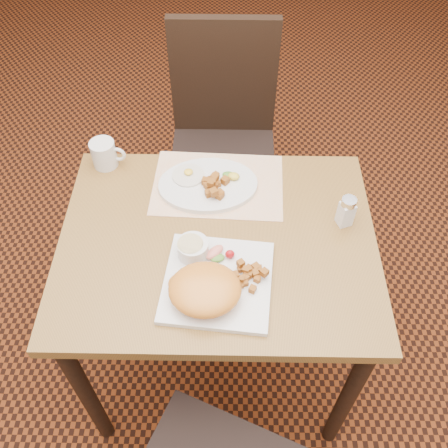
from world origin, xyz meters
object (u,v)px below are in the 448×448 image
plate_square (218,282)px  plate_oval (208,185)px  salt_shaker (346,211)px  chair_far (223,132)px  coffee_mug (105,154)px  table (218,262)px

plate_square → plate_oval: 0.35m
plate_square → plate_oval: (-0.04, 0.35, 0.00)m
salt_shaker → chair_far: bearing=119.1°
plate_square → salt_shaker: (0.36, 0.22, 0.04)m
plate_square → plate_oval: bearing=96.2°
chair_far → coffee_mug: 0.61m
salt_shaker → plate_square: bearing=-149.1°
table → plate_square: (0.00, -0.15, 0.12)m
chair_far → plate_oval: 0.56m
table → coffee_mug: 0.50m
plate_oval → coffee_mug: 0.35m
chair_far → coffee_mug: chair_far is taller
table → plate_oval: bearing=99.6°
table → plate_square: size_ratio=3.21×
coffee_mug → plate_oval: bearing=-16.5°
table → salt_shaker: bearing=10.5°
table → plate_square: plate_square is taller
plate_square → salt_shaker: size_ratio=2.80×
chair_far → salt_shaker: size_ratio=9.70×
salt_shaker → coffee_mug: 0.76m
plate_square → coffee_mug: size_ratio=2.52×
chair_far → salt_shaker: (0.36, -0.65, 0.26)m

